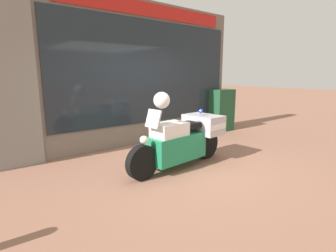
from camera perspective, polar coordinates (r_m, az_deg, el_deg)
The scene contains 6 objects.
ground_plane at distance 5.37m, azimuth 3.32°, elevation -7.99°, with size 60.00×60.00×0.00m, color #8E604C.
shop_building at distance 6.45m, azimuth -12.02°, elevation 11.00°, with size 6.55×0.55×3.52m.
window_display at distance 7.09m, azimuth -4.83°, elevation 0.70°, with size 5.00×0.30×2.00m.
paramedic_motorcycle at distance 5.08m, azimuth 3.60°, elevation -2.65°, with size 2.34×0.81×1.18m.
utility_cabinet at distance 8.43m, azimuth 11.64°, elevation 3.39°, with size 0.75×0.44×1.30m, color #1E4C2D.
white_helmet at distance 4.54m, azimuth -1.39°, elevation 5.62°, with size 0.29×0.29×0.29m, color white.
Camera 1 is at (-3.42, -3.75, 1.77)m, focal length 28.00 mm.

